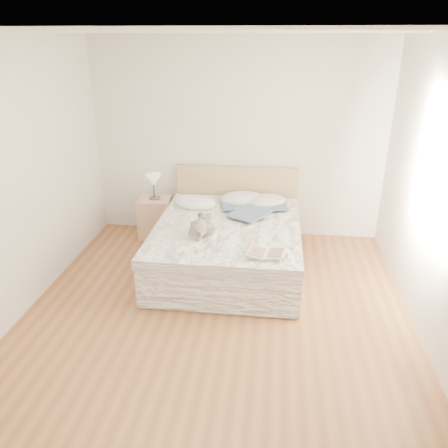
% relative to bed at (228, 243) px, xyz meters
% --- Properties ---
extents(floor, '(4.00, 4.50, 0.00)m').
position_rel_bed_xyz_m(floor, '(0.00, -1.19, -0.31)').
color(floor, brown).
rests_on(floor, ground).
extents(ceiling, '(4.00, 4.50, 0.00)m').
position_rel_bed_xyz_m(ceiling, '(0.00, -1.19, 2.39)').
color(ceiling, white).
rests_on(ceiling, ground).
extents(wall_back, '(4.00, 0.02, 2.70)m').
position_rel_bed_xyz_m(wall_back, '(0.00, 1.06, 1.04)').
color(wall_back, silver).
rests_on(wall_back, ground).
extents(wall_front, '(4.00, 0.02, 2.70)m').
position_rel_bed_xyz_m(wall_front, '(0.00, -3.44, 1.04)').
color(wall_front, silver).
rests_on(wall_front, ground).
extents(wall_left, '(0.02, 4.50, 2.70)m').
position_rel_bed_xyz_m(wall_left, '(-2.00, -1.19, 1.04)').
color(wall_left, silver).
rests_on(wall_left, ground).
extents(wall_right, '(0.02, 4.50, 2.70)m').
position_rel_bed_xyz_m(wall_right, '(2.00, -1.19, 1.04)').
color(wall_right, silver).
rests_on(wall_right, ground).
extents(window, '(0.02, 1.30, 1.10)m').
position_rel_bed_xyz_m(window, '(1.99, -0.89, 1.14)').
color(window, white).
rests_on(window, wall_right).
extents(bed, '(1.72, 2.14, 1.00)m').
position_rel_bed_xyz_m(bed, '(0.00, 0.00, 0.00)').
color(bed, tan).
rests_on(bed, floor).
extents(nightstand, '(0.48, 0.44, 0.56)m').
position_rel_bed_xyz_m(nightstand, '(-1.14, 0.76, -0.03)').
color(nightstand, tan).
rests_on(nightstand, floor).
extents(table_lamp, '(0.23, 0.23, 0.35)m').
position_rel_bed_xyz_m(table_lamp, '(-1.13, 0.77, 0.50)').
color(table_lamp, '#514C45').
rests_on(table_lamp, nightstand).
extents(pillow_left, '(0.63, 0.51, 0.17)m').
position_rel_bed_xyz_m(pillow_left, '(-0.50, 0.48, 0.33)').
color(pillow_left, white).
rests_on(pillow_left, bed).
extents(pillow_middle, '(0.70, 0.57, 0.18)m').
position_rel_bed_xyz_m(pillow_middle, '(0.10, 0.70, 0.33)').
color(pillow_middle, silver).
rests_on(pillow_middle, bed).
extents(pillow_right, '(0.65, 0.58, 0.16)m').
position_rel_bed_xyz_m(pillow_right, '(0.44, 0.65, 0.33)').
color(pillow_right, silver).
rests_on(pillow_right, bed).
extents(blouse, '(0.86, 0.87, 0.02)m').
position_rel_bed_xyz_m(blouse, '(0.26, 0.25, 0.32)').
color(blouse, '#3A4C68').
rests_on(blouse, bed).
extents(photo_book, '(0.34, 0.25, 0.02)m').
position_rel_bed_xyz_m(photo_book, '(-0.44, 0.45, 0.32)').
color(photo_book, white).
rests_on(photo_book, bed).
extents(childrens_book, '(0.42, 0.32, 0.02)m').
position_rel_bed_xyz_m(childrens_book, '(0.49, -0.86, 0.32)').
color(childrens_book, '#F4E7C6').
rests_on(childrens_book, bed).
extents(teddy_bear, '(0.29, 0.38, 0.18)m').
position_rel_bed_xyz_m(teddy_bear, '(-0.28, -0.46, 0.34)').
color(teddy_bear, '#645D4F').
rests_on(teddy_bear, bed).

